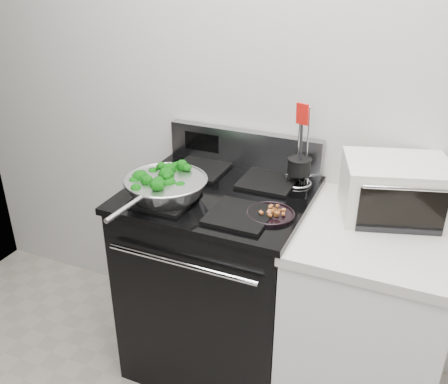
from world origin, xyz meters
The scene contains 8 objects.
back_wall centered at (0.00, 1.75, 1.35)m, with size 4.00×0.02×2.70m, color beige.
gas_range centered at (-0.30, 1.41, 0.49)m, with size 0.79×0.69×1.13m.
counter centered at (0.39, 1.41, 0.46)m, with size 0.62×0.68×0.92m.
skillet centered at (-0.48, 1.27, 1.00)m, with size 0.35×0.56×0.08m.
broccoli_pile centered at (-0.48, 1.27, 1.02)m, with size 0.28×0.28×0.10m, color black, non-canonical shape.
bacon_plate centered at (-0.02, 1.30, 0.97)m, with size 0.19×0.19×0.04m.
utensil_holder centered at (0.00, 1.62, 1.02)m, with size 0.12×0.12×0.38m.
toaster_oven centered at (0.41, 1.56, 1.04)m, with size 0.47×0.41×0.23m.
Camera 1 is at (0.50, -0.36, 1.92)m, focal length 40.00 mm.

